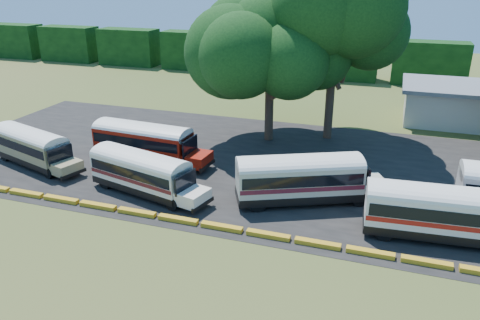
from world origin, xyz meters
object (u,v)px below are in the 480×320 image
(bus_white_red, at_px, (442,210))
(tree_west, at_px, (271,36))
(bus_beige, at_px, (32,145))
(bus_red, at_px, (145,140))
(bus_cream_west, at_px, (143,171))

(bus_white_red, height_order, tree_west, tree_west)
(bus_beige, relative_size, bus_red, 0.92)
(bus_beige, xyz_separation_m, tree_west, (16.71, 12.34, 7.92))
(bus_beige, distance_m, tree_west, 22.23)
(bus_white_red, relative_size, tree_west, 0.76)
(bus_cream_west, height_order, tree_west, tree_west)
(bus_beige, height_order, tree_west, tree_west)
(tree_west, bearing_deg, bus_cream_west, -111.11)
(bus_white_red, bearing_deg, bus_red, 162.29)
(bus_white_red, bearing_deg, bus_beige, 172.29)
(bus_cream_west, xyz_separation_m, bus_white_red, (19.89, 0.10, 0.14))
(bus_red, bearing_deg, bus_beige, -153.14)
(bus_beige, xyz_separation_m, bus_cream_west, (11.24, -1.83, 0.01))
(bus_cream_west, xyz_separation_m, tree_west, (5.47, 14.17, 7.91))
(bus_beige, height_order, bus_red, bus_red)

